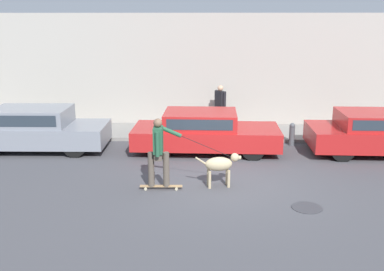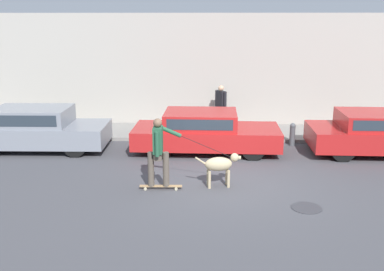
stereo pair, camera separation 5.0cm
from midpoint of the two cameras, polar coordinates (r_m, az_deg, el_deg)
name	(u,v)px [view 2 (the right image)]	position (r m, az deg, el deg)	size (l,w,h in m)	color
ground_plane	(221,183)	(10.94, 3.88, -5.99)	(36.00, 36.00, 0.00)	#47474C
back_wall	(219,71)	(16.20, 3.54, 8.16)	(32.00, 0.30, 4.02)	#ADA89E
sidewalk_curb	(219,133)	(15.37, 3.50, 0.38)	(30.00, 2.07, 0.11)	gray
parked_car_0	(37,129)	(14.21, -19.00, 0.76)	(4.14, 1.80, 1.28)	black
parked_car_1	(205,132)	(13.24, 1.76, 0.44)	(4.30, 1.80, 1.21)	black
parked_car_2	(379,133)	(14.12, 22.78, 0.24)	(4.09, 1.87, 1.23)	black
dog	(220,165)	(10.53, 3.71, -3.72)	(1.08, 0.44, 0.80)	tan
skateboarder	(159,150)	(10.24, -4.12, -1.81)	(2.21, 0.61, 1.69)	beige
pedestrian_with_bag	(221,105)	(15.52, 3.79, 3.89)	(0.45, 0.59, 1.51)	#3D4760
manhole_cover	(307,208)	(9.84, 14.48, -8.88)	(0.64, 0.64, 0.01)	#38383D
fire_hydrant	(292,134)	(14.28, 12.73, 0.23)	(0.18, 0.18, 0.71)	#4C5156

